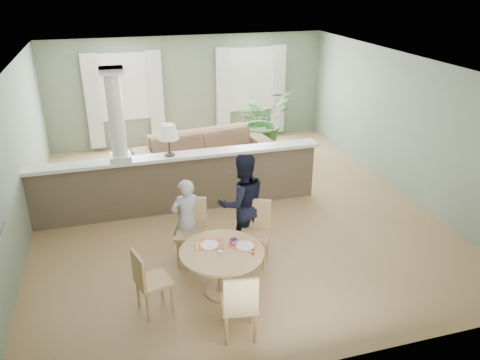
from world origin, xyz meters
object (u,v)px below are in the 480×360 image
object	(u,v)px
child_person	(187,219)
chair_far_boy	(192,228)
chair_near	(240,303)
chair_side	(148,279)
houseplant	(263,120)
man_person	(242,203)
chair_far_man	(256,228)
dining_table	(222,259)
sofa	(206,154)

from	to	relation	value
child_person	chair_far_boy	bearing A→B (deg)	113.23
chair_near	chair_side	world-z (taller)	chair_near
chair_side	child_person	distance (m)	1.38
houseplant	man_person	size ratio (longest dim) A/B	0.95
chair_far_man	man_person	size ratio (longest dim) A/B	0.60
chair_far_boy	chair_near	world-z (taller)	chair_far_boy
dining_table	chair_far_boy	distance (m)	0.98
dining_table	chair_side	size ratio (longest dim) A/B	1.25
child_person	man_person	xyz separation A→B (m)	(0.88, -0.03, 0.16)
chair_near	chair_far_man	bearing A→B (deg)	-104.84
chair_far_man	chair_far_boy	bearing A→B (deg)	-168.06
dining_table	child_person	xyz separation A→B (m)	(-0.30, 1.05, 0.10)
sofa	child_person	world-z (taller)	child_person
chair_side	sofa	bearing A→B (deg)	-37.81
chair_far_man	chair_near	bearing A→B (deg)	-86.19
chair_near	man_person	xyz separation A→B (m)	(0.60, 1.94, 0.30)
houseplant	man_person	xyz separation A→B (m)	(-1.76, -4.26, 0.04)
sofa	houseplant	size ratio (longest dim) A/B	1.97
chair_near	child_person	world-z (taller)	child_person
dining_table	chair_near	xyz separation A→B (m)	(-0.02, -0.92, -0.03)
chair_far_boy	chair_side	xyz separation A→B (m)	(-0.77, -1.06, -0.05)
sofa	chair_near	size ratio (longest dim) A/B	3.24
houseplant	dining_table	xyz separation A→B (m)	(-2.34, -5.28, -0.22)
chair_far_man	chair_near	world-z (taller)	chair_far_man
sofa	child_person	xyz separation A→B (m)	(-0.99, -3.17, 0.21)
dining_table	child_person	world-z (taller)	child_person
houseplant	dining_table	world-z (taller)	houseplant
houseplant	chair_far_man	world-z (taller)	houseplant
child_person	man_person	bearing A→B (deg)	171.97
dining_table	chair_side	world-z (taller)	chair_side
sofa	chair_side	bearing A→B (deg)	-119.54
sofa	chair_far_man	distance (m)	3.54
chair_far_boy	child_person	bearing A→B (deg)	137.53
houseplant	chair_far_boy	size ratio (longest dim) A/B	1.54
houseplant	chair_far_man	xyz separation A→B (m)	(-1.65, -4.60, -0.23)
chair_far_man	chair_near	size ratio (longest dim) A/B	1.03
chair_far_boy	chair_near	xyz separation A→B (m)	(0.22, -1.86, -0.03)
dining_table	chair_near	size ratio (longest dim) A/B	1.21
chair_far_man	houseplant	bearing A→B (deg)	98.04
sofa	chair_side	distance (m)	4.66
chair_far_man	chair_side	size ratio (longest dim) A/B	1.07
houseplant	chair_near	xyz separation A→B (m)	(-2.36, -6.20, -0.25)
sofa	man_person	bearing A→B (deg)	-100.17
houseplant	dining_table	size ratio (longest dim) A/B	1.36
sofa	chair_far_boy	distance (m)	3.41
sofa	chair_side	size ratio (longest dim) A/B	3.35
child_person	sofa	bearing A→B (deg)	-113.44
sofa	child_person	distance (m)	3.33
chair_far_man	man_person	world-z (taller)	man_person
houseplant	child_person	distance (m)	4.99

